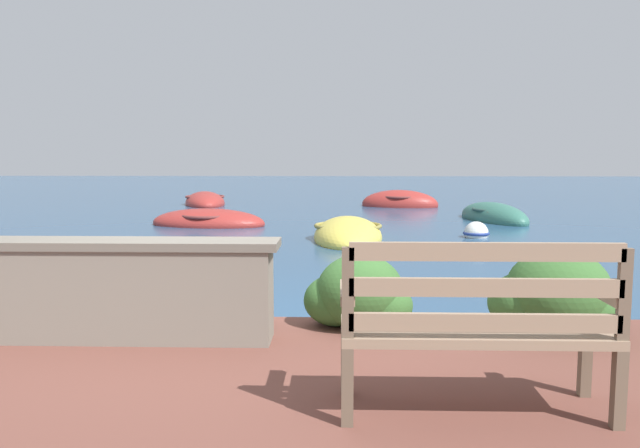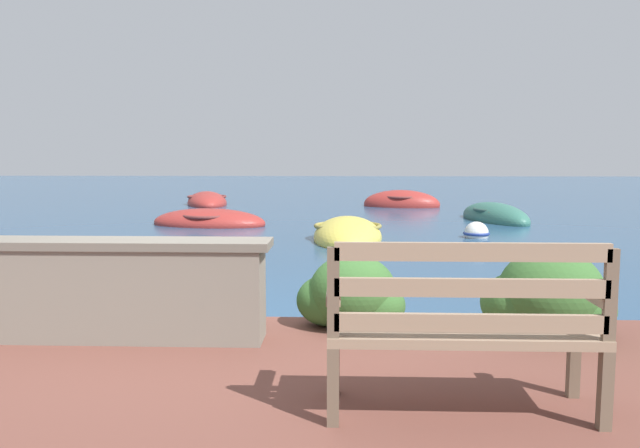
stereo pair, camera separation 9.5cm
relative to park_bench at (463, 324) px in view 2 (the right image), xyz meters
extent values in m
plane|color=navy|center=(-1.78, 1.91, -0.70)|extent=(80.00, 80.00, 0.00)
cube|color=brown|center=(-0.67, 0.26, -0.28)|extent=(0.06, 0.06, 0.40)
cube|color=brown|center=(0.67, 0.26, -0.28)|extent=(0.06, 0.06, 0.40)
cube|color=brown|center=(-0.67, -0.16, -0.28)|extent=(0.06, 0.06, 0.40)
cube|color=brown|center=(0.67, -0.16, -0.28)|extent=(0.06, 0.06, 0.40)
cube|color=gray|center=(0.00, 0.05, -0.06)|extent=(1.39, 0.48, 0.05)
cube|color=gray|center=(0.00, -0.16, 0.05)|extent=(1.32, 0.04, 0.09)
cube|color=gray|center=(0.00, -0.16, 0.22)|extent=(1.32, 0.04, 0.09)
cube|color=gray|center=(0.00, -0.16, 0.40)|extent=(1.32, 0.04, 0.09)
cube|color=brown|center=(-0.67, -0.16, 0.19)|extent=(0.06, 0.04, 0.45)
cube|color=brown|center=(0.67, -0.16, 0.19)|extent=(0.06, 0.04, 0.45)
cube|color=gray|center=(-0.67, 0.05, 0.15)|extent=(0.07, 0.43, 0.05)
cube|color=gray|center=(0.67, 0.05, 0.15)|extent=(0.07, 0.43, 0.05)
cube|color=gray|center=(-2.39, 1.25, -0.15)|extent=(2.40, 0.35, 0.68)
cube|color=#6C655B|center=(-2.39, 1.25, 0.22)|extent=(2.52, 0.39, 0.06)
ellipsoid|color=#2D5628|center=(-3.03, 1.54, -0.14)|extent=(0.82, 0.74, 0.70)
ellipsoid|color=#2D5628|center=(-3.26, 1.61, -0.24)|extent=(0.61, 0.55, 0.49)
ellipsoid|color=#2D5628|center=(-2.83, 1.50, -0.26)|extent=(0.57, 0.52, 0.45)
ellipsoid|color=#284C23|center=(-1.73, 1.52, -0.20)|extent=(0.66, 0.60, 0.56)
ellipsoid|color=#284C23|center=(-1.91, 1.57, -0.28)|extent=(0.50, 0.45, 0.40)
ellipsoid|color=#284C23|center=(-1.56, 1.49, -0.30)|extent=(0.46, 0.42, 0.36)
ellipsoid|color=#38662D|center=(-0.54, 1.61, -0.19)|extent=(0.68, 0.61, 0.58)
ellipsoid|color=#38662D|center=(-0.73, 1.66, -0.28)|extent=(0.51, 0.46, 0.41)
ellipsoid|color=#38662D|center=(-0.37, 1.58, -0.30)|extent=(0.48, 0.43, 0.37)
ellipsoid|color=#38662D|center=(0.92, 1.46, -0.16)|extent=(0.77, 0.69, 0.66)
ellipsoid|color=#38662D|center=(0.71, 1.52, -0.25)|extent=(0.58, 0.52, 0.46)
ellipsoid|color=#38662D|center=(1.12, 1.42, -0.27)|extent=(0.54, 0.49, 0.42)
ellipsoid|color=#DBC64C|center=(-0.53, 8.30, -0.65)|extent=(1.25, 2.80, 0.72)
torus|color=olive|center=(-0.53, 8.30, -0.45)|extent=(1.26, 1.26, 0.07)
cube|color=#846647|center=(-0.53, 7.88, -0.48)|extent=(1.00, 0.12, 0.04)
cube|color=#846647|center=(-0.53, 8.65, -0.48)|extent=(1.00, 0.12, 0.04)
ellipsoid|color=#9E2D28|center=(-3.59, 10.51, -0.65)|extent=(2.75, 1.65, 0.65)
torus|color=brown|center=(-3.59, 10.51, -0.48)|extent=(1.43, 1.43, 0.07)
cube|color=#846647|center=(-3.98, 10.57, -0.51)|extent=(0.28, 1.00, 0.04)
cube|color=#846647|center=(-3.28, 10.45, -0.51)|extent=(0.28, 1.00, 0.04)
ellipsoid|color=#336B5B|center=(2.98, 11.73, -0.65)|extent=(1.64, 2.88, 0.75)
torus|color=#304F46|center=(2.98, 11.73, -0.44)|extent=(1.23, 1.23, 0.07)
cube|color=#846647|center=(3.09, 11.34, -0.47)|extent=(0.80, 0.31, 0.04)
cube|color=#846647|center=(2.90, 12.06, -0.47)|extent=(0.80, 0.31, 0.04)
ellipsoid|color=#9E2D28|center=(1.13, 15.61, -0.64)|extent=(2.49, 1.60, 0.87)
torus|color=brown|center=(1.13, 15.61, -0.40)|extent=(1.34, 1.34, 0.07)
cube|color=#846647|center=(1.47, 15.53, -0.43)|extent=(0.32, 0.88, 0.04)
cube|color=#846647|center=(0.85, 15.68, -0.43)|extent=(0.32, 0.88, 0.04)
ellipsoid|color=#9E2D28|center=(-4.88, 16.18, -0.65)|extent=(1.90, 3.04, 0.71)
torus|color=brown|center=(-4.88, 16.18, -0.46)|extent=(1.49, 1.49, 0.07)
cube|color=#846647|center=(-4.77, 15.77, -0.49)|extent=(0.96, 0.37, 0.04)
cube|color=#846647|center=(-4.98, 16.52, -0.49)|extent=(0.96, 0.37, 0.04)
sphere|color=white|center=(1.90, 8.62, -0.62)|extent=(0.45, 0.45, 0.45)
torus|color=navy|center=(1.90, 8.62, -0.62)|extent=(0.50, 0.50, 0.05)
camera|label=1|loc=(-0.71, -3.14, 0.86)|focal=35.00mm
camera|label=2|loc=(-0.62, -3.14, 0.86)|focal=35.00mm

